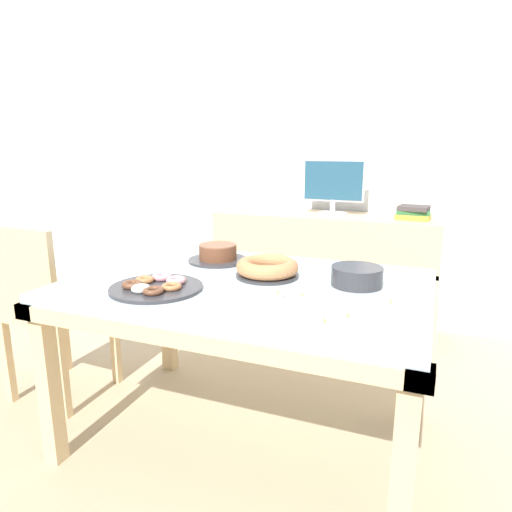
% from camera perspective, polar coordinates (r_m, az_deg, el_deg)
% --- Properties ---
extents(ground_plane, '(12.00, 12.00, 0.00)m').
position_cam_1_polar(ground_plane, '(2.28, -1.03, -21.60)').
color(ground_plane, tan).
extents(wall_back, '(8.00, 0.10, 2.60)m').
position_cam_1_polar(wall_back, '(3.50, 10.07, 13.17)').
color(wall_back, silver).
rests_on(wall_back, ground).
extents(dining_table, '(1.53, 1.03, 0.75)m').
position_cam_1_polar(dining_table, '(1.97, -1.12, -5.60)').
color(dining_table, silver).
rests_on(dining_table, ground).
extents(chair, '(0.43, 0.43, 0.94)m').
position_cam_1_polar(chair, '(2.57, -24.72, -5.59)').
color(chair, '#D1B284').
rests_on(chair, ground).
extents(sideboard, '(1.55, 0.44, 0.85)m').
position_cam_1_polar(sideboard, '(3.33, 8.38, -2.05)').
color(sideboard, '#D1B284').
rests_on(sideboard, ground).
extents(computer_monitor, '(0.42, 0.20, 0.38)m').
position_cam_1_polar(computer_monitor, '(3.21, 9.63, 8.45)').
color(computer_monitor, silver).
rests_on(computer_monitor, sideboard).
extents(book_stack, '(0.22, 0.19, 0.09)m').
position_cam_1_polar(book_stack, '(3.16, 19.07, 5.14)').
color(book_stack, '#B29933').
rests_on(book_stack, sideboard).
extents(cake_chocolate_round, '(0.29, 0.29, 0.09)m').
position_cam_1_polar(cake_chocolate_round, '(2.27, -4.78, 0.25)').
color(cake_chocolate_round, '#333338').
rests_on(cake_chocolate_round, dining_table).
extents(cake_golden_bundt, '(0.28, 0.28, 0.08)m').
position_cam_1_polar(cake_golden_bundt, '(2.00, 1.42, -1.53)').
color(cake_golden_bundt, '#333338').
rests_on(cake_golden_bundt, dining_table).
extents(pastry_platter, '(0.37, 0.37, 0.04)m').
position_cam_1_polar(pastry_platter, '(1.87, -12.41, -3.71)').
color(pastry_platter, '#333338').
rests_on(pastry_platter, dining_table).
extents(plate_stack, '(0.21, 0.21, 0.08)m').
position_cam_1_polar(plate_stack, '(1.92, 12.50, -2.47)').
color(plate_stack, '#333338').
rests_on(plate_stack, dining_table).
extents(tealight_near_front, '(0.04, 0.04, 0.04)m').
position_cam_1_polar(tealight_near_front, '(1.53, 11.42, -7.68)').
color(tealight_near_front, silver).
rests_on(tealight_near_front, dining_table).
extents(tealight_left_edge, '(0.04, 0.04, 0.04)m').
position_cam_1_polar(tealight_left_edge, '(1.48, 8.56, -8.39)').
color(tealight_left_edge, silver).
rests_on(tealight_left_edge, dining_table).
extents(tealight_near_cakes, '(0.04, 0.04, 0.04)m').
position_cam_1_polar(tealight_near_cakes, '(1.73, 2.76, -4.95)').
color(tealight_near_cakes, silver).
rests_on(tealight_near_cakes, dining_table).
extents(tealight_right_edge, '(0.04, 0.04, 0.04)m').
position_cam_1_polar(tealight_right_edge, '(1.70, 16.47, -5.83)').
color(tealight_right_edge, silver).
rests_on(tealight_right_edge, dining_table).
extents(tealight_centre, '(0.04, 0.04, 0.04)m').
position_cam_1_polar(tealight_centre, '(1.71, 5.80, -5.20)').
color(tealight_centre, silver).
rests_on(tealight_centre, dining_table).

